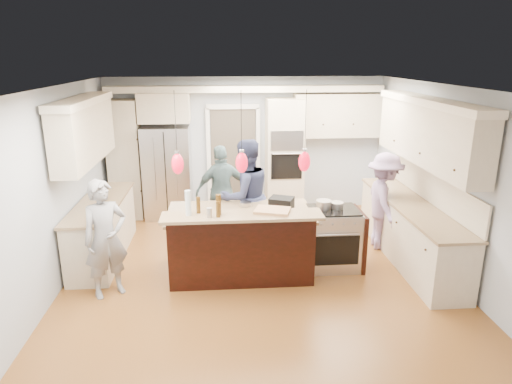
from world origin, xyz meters
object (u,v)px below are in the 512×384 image
island_range (334,238)px  refrigerator (168,172)px  person_bar_end (106,239)px  person_far_left (245,197)px  kitchen_island (241,241)px

island_range → refrigerator: bearing=137.4°
refrigerator → person_bar_end: size_ratio=1.13×
refrigerator → person_bar_end: refrigerator is taller
island_range → person_far_left: size_ratio=0.50×
person_bar_end → person_far_left: bearing=1.7°
island_range → kitchen_island: bearing=-176.9°
refrigerator → person_far_left: person_far_left is taller
kitchen_island → person_far_left: person_far_left is taller
kitchen_island → person_far_left: 0.90m
kitchen_island → island_range: kitchen_island is taller
kitchen_island → person_far_left: bearing=81.7°
island_range → person_far_left: person_far_left is taller
person_far_left → kitchen_island: bearing=55.1°
refrigerator → person_far_left: bearing=-51.6°
refrigerator → island_range: 3.71m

